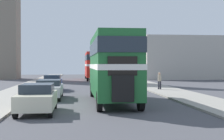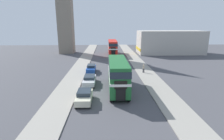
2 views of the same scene
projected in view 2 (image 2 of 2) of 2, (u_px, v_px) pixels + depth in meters
The scene contains 11 objects.
ground_plane at pixel (114, 99), 22.27m from camera, with size 120.00×120.00×0.00m, color #47474C.
sidewalk_right at pixel (167, 98), 22.48m from camera, with size 3.50×120.00×0.12m.
sidewalk_left at pixel (61, 99), 22.03m from camera, with size 3.50×120.00×0.12m.
double_decker_bus at pixel (118, 73), 24.72m from camera, with size 2.55×9.86×4.38m.
bus_distant at pixel (113, 46), 53.97m from camera, with size 2.54×10.56×4.40m.
car_parked_near at pixel (84, 96), 21.15m from camera, with size 1.81×3.95×1.50m.
car_parked_mid at pixel (90, 80), 27.63m from camera, with size 1.83×4.52×1.39m.
car_parked_far at pixel (91, 68), 34.62m from camera, with size 1.66×4.13×1.50m.
pedestrian_walking at pixel (144, 68), 33.83m from camera, with size 0.33×0.33×1.61m.
church_tower at pixel (64, 0), 53.93m from camera, with size 4.75×4.75×32.43m.
shop_building_block at pixel (170, 42), 55.94m from camera, with size 20.54×8.14×7.24m.
Camera 2 is at (-1.00, -20.57, 9.26)m, focal length 28.00 mm.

